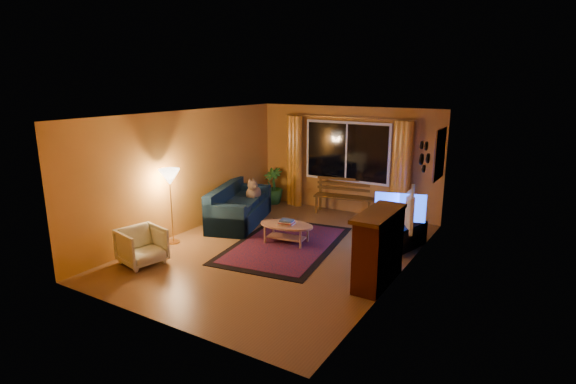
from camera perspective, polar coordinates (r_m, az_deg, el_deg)
The scene contains 22 objects.
floor at distance 8.45m, azimuth -1.06°, elevation -7.41°, with size 4.50×6.00×0.02m, color brown.
ceiling at distance 7.89m, azimuth -1.14°, elevation 9.88°, with size 4.50×6.00×0.02m, color white.
wall_back at distance 10.70m, azimuth 7.53°, elevation 4.05°, with size 4.50×0.02×2.50m, color #C18030.
wall_left at distance 9.45m, azimuth -12.79°, elevation 2.51°, with size 0.02×6.00×2.50m, color #C18030.
wall_right at distance 7.17m, azimuth 14.38°, elevation -1.20°, with size 0.02×6.00×2.50m, color #C18030.
window at distance 10.61m, azimuth 7.42°, elevation 5.06°, with size 2.00×0.02×1.30m, color black.
curtain_rod at distance 10.47m, azimuth 7.46°, elevation 9.36°, with size 0.03×0.03×3.20m, color #BF8C3F.
curtain_left at distance 11.21m, azimuth 0.90°, elevation 3.95°, with size 0.36×0.36×2.24m, color orange.
curtain_right at distance 10.15m, azimuth 14.21°, elevation 2.45°, with size 0.36×0.36×2.24m, color orange.
bench at distance 10.67m, azimuth 7.09°, elevation -1.70°, with size 1.39×0.41×0.42m, color #4B2E0C.
potted_plant at distance 11.47m, azimuth -1.95°, elevation 0.79°, with size 0.51×0.51×0.92m, color #235B1E.
sofa at distance 9.93m, azimuth -6.15°, elevation -1.63°, with size 0.88×2.05×0.83m, color #0D1F2F.
dog at distance 10.19m, azimuth -4.40°, elevation 0.27°, with size 0.34×0.46×0.51m, color olive, non-canonical shape.
armchair at distance 8.13m, azimuth -18.08°, elevation -6.33°, with size 0.68×0.64×0.70m, color beige.
floor_lamp at distance 8.87m, azimuth -14.59°, elevation -1.83°, with size 0.24×0.24×1.45m, color #BF8C3F.
rug at distance 8.68m, azimuth -0.35°, elevation -6.69°, with size 1.84×2.91×0.02m, color maroon.
coffee_table at distance 8.72m, azimuth -0.20°, elevation -5.30°, with size 1.07×1.07×0.39m, color tan.
tv_console at distance 8.72m, azimuth 14.45°, elevation -5.54°, with size 0.36×1.09×0.45m, color black.
television at distance 8.55m, azimuth 14.68°, elevation -1.99°, with size 1.16×0.15×0.67m, color black.
fireplace at distance 7.08m, azimuth 11.45°, elevation -7.19°, with size 0.40×1.20×1.10m, color maroon.
mirror_cluster at distance 8.30m, azimuth 16.92°, elevation 4.55°, with size 0.06×0.60×0.56m, color black, non-canonical shape.
painting at distance 9.43m, azimuth 18.68°, elevation 4.57°, with size 0.04×0.76×0.96m, color #DD571A.
Camera 1 is at (4.19, -6.66, 3.08)m, focal length 28.00 mm.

